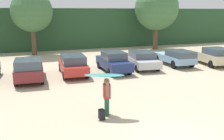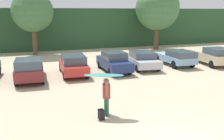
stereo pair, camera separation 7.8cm
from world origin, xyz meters
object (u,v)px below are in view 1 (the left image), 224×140
at_px(parked_car_navy, 114,62).
at_px(parked_car_maroon, 29,69).
at_px(person_adult, 107,94).
at_px(parked_car_silver, 142,59).
at_px(backpack_dropped, 102,114).
at_px(parked_car_red, 73,65).
at_px(parked_car_sky_blue, 176,57).
at_px(surfboard_teal, 104,75).
at_px(parked_car_champagne, 213,56).

bearing_deg(parked_car_navy, parked_car_maroon, 95.65).
xyz_separation_m(parked_car_maroon, person_adult, (3.26, -7.47, 0.15)).
bearing_deg(parked_car_silver, backpack_dropped, 151.84).
distance_m(parked_car_red, person_adult, 8.11).
distance_m(parked_car_navy, parked_car_silver, 2.77).
distance_m(parked_car_red, parked_car_sky_blue, 9.36).
distance_m(parked_car_maroon, parked_car_silver, 9.32).
height_order(parked_car_navy, backpack_dropped, parked_car_navy).
bearing_deg(surfboard_teal, parked_car_sky_blue, -117.39).
xyz_separation_m(parked_car_sky_blue, parked_car_champagne, (3.29, -0.87, 0.06)).
bearing_deg(parked_car_champagne, surfboard_teal, 127.44).
bearing_deg(parked_car_sky_blue, parked_car_silver, 88.15).
bearing_deg(parked_car_sky_blue, surfboard_teal, 132.40).
bearing_deg(parked_car_navy, person_adult, 158.04).
bearing_deg(parked_car_navy, backpack_dropped, 156.81).
distance_m(parked_car_silver, parked_car_champagne, 6.68).
height_order(parked_car_sky_blue, person_adult, person_adult).
xyz_separation_m(parked_car_silver, parked_car_sky_blue, (3.31, -0.15, 0.03)).
height_order(parked_car_sky_blue, backpack_dropped, parked_car_sky_blue).
distance_m(parked_car_sky_blue, surfboard_teal, 12.60).
relative_size(parked_car_champagne, backpack_dropped, 9.69).
relative_size(parked_car_maroon, parked_car_navy, 1.06).
relative_size(parked_car_navy, parked_car_champagne, 0.98).
relative_size(parked_car_red, parked_car_silver, 0.94).
xyz_separation_m(parked_car_red, parked_car_navy, (3.31, 0.03, 0.00)).
height_order(person_adult, backpack_dropped, person_adult).
relative_size(parked_car_champagne, surfboard_teal, 2.26).
bearing_deg(parked_car_champagne, parked_car_silver, 88.12).
distance_m(parked_car_sky_blue, parked_car_champagne, 3.41).
bearing_deg(backpack_dropped, parked_car_champagne, 31.54).
xyz_separation_m(parked_car_maroon, parked_car_silver, (9.25, 1.11, -0.11)).
xyz_separation_m(parked_car_navy, parked_car_silver, (2.73, 0.45, -0.06)).
distance_m(parked_car_maroon, parked_car_red, 3.27).
xyz_separation_m(parked_car_navy, parked_car_sky_blue, (6.04, 0.30, -0.03)).
relative_size(parked_car_sky_blue, backpack_dropped, 9.44).
relative_size(parked_car_navy, surfboard_teal, 2.21).
xyz_separation_m(parked_car_maroon, parked_car_champagne, (15.85, 0.09, -0.02)).
distance_m(parked_car_navy, surfboard_teal, 8.77).
distance_m(parked_car_silver, backpack_dropped, 11.03).
distance_m(parked_car_navy, parked_car_sky_blue, 6.05).
relative_size(parked_car_maroon, parked_car_silver, 0.97).
xyz_separation_m(parked_car_sky_blue, backpack_dropped, (-9.68, -8.84, -0.55)).
xyz_separation_m(parked_car_navy, backpack_dropped, (-3.63, -8.53, -0.58)).
bearing_deg(parked_car_champagne, parked_car_navy, 93.44).
xyz_separation_m(parked_car_maroon, backpack_dropped, (2.88, -7.87, -0.63)).
xyz_separation_m(person_adult, surfboard_teal, (-0.08, 0.10, 0.91)).
bearing_deg(person_adult, parked_car_navy, -98.96).
xyz_separation_m(parked_car_silver, backpack_dropped, (-6.37, -8.99, -0.52)).
height_order(parked_car_silver, person_adult, person_adult).
bearing_deg(parked_car_maroon, parked_car_silver, -80.48).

